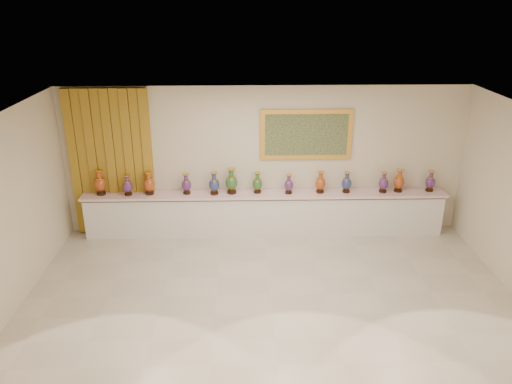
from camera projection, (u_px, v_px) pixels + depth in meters
ground at (270, 295)px, 8.22m from camera, size 8.00×8.00×0.00m
room at (143, 158)px, 9.84m from camera, size 8.00×8.00×8.00m
counter at (265, 214)px, 10.17m from camera, size 7.28×0.48×0.90m
vase_0 at (100, 184)px, 9.83m from camera, size 0.29×0.29×0.51m
vase_1 at (128, 186)px, 9.82m from camera, size 0.22×0.22×0.42m
vase_2 at (149, 184)px, 9.85m from camera, size 0.23×0.23×0.47m
vase_3 at (186, 185)px, 9.88m from camera, size 0.25×0.25×0.42m
vase_4 at (214, 184)px, 9.86m from camera, size 0.22×0.22×0.46m
vase_5 at (231, 182)px, 9.89m from camera, size 0.26×0.26×0.52m
vase_6 at (257, 184)px, 9.93m from camera, size 0.26×0.26×0.43m
vase_7 at (289, 185)px, 9.90m from camera, size 0.19×0.19×0.40m
vase_8 at (320, 183)px, 9.94m from camera, size 0.26×0.26×0.44m
vase_9 at (347, 183)px, 9.96m from camera, size 0.26×0.26×0.43m
vase_10 at (383, 183)px, 9.96m from camera, size 0.21×0.21×0.42m
vase_11 at (399, 182)px, 9.99m from camera, size 0.27×0.27×0.46m
vase_12 at (430, 182)px, 10.02m from camera, size 0.22×0.22×0.43m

